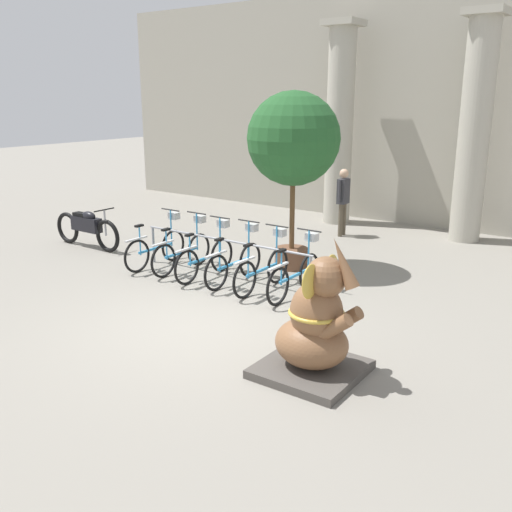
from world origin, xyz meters
TOP-DOWN VIEW (x-y plane):
  - ground_plane at (0.00, 0.00)m, footprint 60.00×60.00m
  - building_facade at (0.00, 8.60)m, footprint 20.00×0.20m
  - column_left at (-1.71, 7.60)m, footprint 0.88×0.88m
  - column_right at (1.71, 7.60)m, footprint 0.88×0.88m
  - bike_rack at (-1.10, 1.95)m, footprint 3.83×0.05m
  - bicycle_0 at (-2.72, 1.80)m, footprint 0.48×1.67m
  - bicycle_1 at (-2.07, 1.87)m, footprint 0.48×1.67m
  - bicycle_2 at (-1.42, 1.81)m, footprint 0.48×1.67m
  - bicycle_3 at (-0.78, 1.87)m, footprint 0.48×1.67m
  - bicycle_4 at (-0.13, 1.84)m, footprint 0.48×1.67m
  - bicycle_5 at (0.52, 1.88)m, footprint 0.48×1.67m
  - elephant_statue at (2.21, -0.42)m, footprint 1.21×1.21m
  - motorcycle at (-5.04, 1.92)m, footprint 2.12×0.55m
  - person_pedestrian at (-0.87, 6.29)m, footprint 0.22×0.47m
  - potted_tree at (-0.46, 3.31)m, footprint 1.79×1.79m

SIDE VIEW (x-z plane):
  - ground_plane at x=0.00m, z-range 0.00..0.00m
  - bicycle_0 at x=-2.72m, z-range -0.14..0.96m
  - bicycle_1 at x=-2.07m, z-range -0.14..0.96m
  - bicycle_2 at x=-1.42m, z-range -0.14..0.96m
  - bicycle_3 at x=-0.78m, z-range -0.14..0.96m
  - bicycle_4 at x=-0.13m, z-range -0.14..0.96m
  - bicycle_5 at x=0.52m, z-range -0.14..0.96m
  - motorcycle at x=-5.04m, z-range -0.01..0.95m
  - bike_rack at x=-1.10m, z-range 0.22..0.99m
  - elephant_statue at x=2.21m, z-range -0.29..1.53m
  - person_pedestrian at x=-0.87m, z-range 0.16..1.80m
  - potted_tree at x=-0.46m, z-range 0.75..4.20m
  - column_left at x=-1.71m, z-range 0.04..5.20m
  - column_right at x=1.71m, z-range 0.04..5.20m
  - building_facade at x=0.00m, z-range 0.00..6.00m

